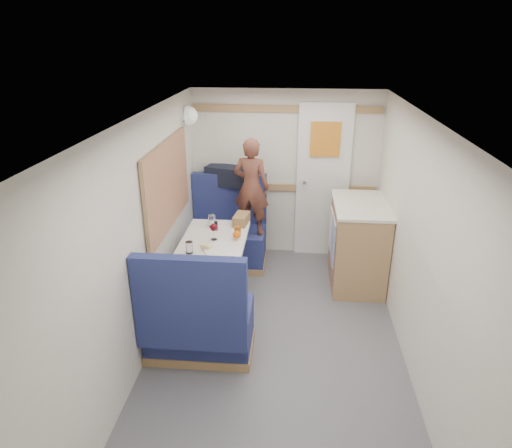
# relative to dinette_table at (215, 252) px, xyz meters

# --- Properties ---
(floor) EXTENTS (4.50, 4.50, 0.00)m
(floor) POSITION_rel_dinette_table_xyz_m (0.65, -1.00, -0.57)
(floor) COLOR #515156
(floor) RESTS_ON ground
(ceiling) EXTENTS (4.50, 4.50, 0.00)m
(ceiling) POSITION_rel_dinette_table_xyz_m (0.65, -1.00, 1.43)
(ceiling) COLOR silver
(ceiling) RESTS_ON wall_back
(wall_back) EXTENTS (2.20, 0.02, 2.00)m
(wall_back) POSITION_rel_dinette_table_xyz_m (0.65, 1.25, 0.43)
(wall_back) COLOR silver
(wall_back) RESTS_ON floor
(wall_left) EXTENTS (0.02, 4.50, 2.00)m
(wall_left) POSITION_rel_dinette_table_xyz_m (-0.45, -1.00, 0.43)
(wall_left) COLOR silver
(wall_left) RESTS_ON floor
(wall_right) EXTENTS (0.02, 4.50, 2.00)m
(wall_right) POSITION_rel_dinette_table_xyz_m (1.75, -1.00, 0.43)
(wall_right) COLOR silver
(wall_right) RESTS_ON floor
(oak_trim_low) EXTENTS (2.15, 0.02, 0.08)m
(oak_trim_low) POSITION_rel_dinette_table_xyz_m (0.65, 1.23, 0.28)
(oak_trim_low) COLOR #935E42
(oak_trim_low) RESTS_ON wall_back
(oak_trim_high) EXTENTS (2.15, 0.02, 0.08)m
(oak_trim_high) POSITION_rel_dinette_table_xyz_m (0.65, 1.23, 1.21)
(oak_trim_high) COLOR #935E42
(oak_trim_high) RESTS_ON wall_back
(side_window) EXTENTS (0.04, 1.30, 0.72)m
(side_window) POSITION_rel_dinette_table_xyz_m (-0.43, 0.00, 0.68)
(side_window) COLOR #9EA68D
(side_window) RESTS_ON wall_left
(rear_door) EXTENTS (0.62, 0.12, 1.86)m
(rear_door) POSITION_rel_dinette_table_xyz_m (1.10, 1.22, 0.41)
(rear_door) COLOR white
(rear_door) RESTS_ON wall_back
(dinette_table) EXTENTS (0.62, 0.92, 0.72)m
(dinette_table) POSITION_rel_dinette_table_xyz_m (0.00, 0.00, 0.00)
(dinette_table) COLOR white
(dinette_table) RESTS_ON floor
(bench_far) EXTENTS (0.90, 0.59, 1.05)m
(bench_far) POSITION_rel_dinette_table_xyz_m (-0.00, 0.86, -0.27)
(bench_far) COLOR navy
(bench_far) RESTS_ON floor
(bench_near) EXTENTS (0.90, 0.59, 1.05)m
(bench_near) POSITION_rel_dinette_table_xyz_m (-0.00, -0.86, -0.27)
(bench_near) COLOR navy
(bench_near) RESTS_ON floor
(ledge) EXTENTS (0.90, 0.14, 0.04)m
(ledge) POSITION_rel_dinette_table_xyz_m (-0.00, 1.12, 0.31)
(ledge) COLOR #935E42
(ledge) RESTS_ON bench_far
(dome_light) EXTENTS (0.20, 0.20, 0.20)m
(dome_light) POSITION_rel_dinette_table_xyz_m (-0.39, 0.85, 1.18)
(dome_light) COLOR white
(dome_light) RESTS_ON wall_left
(galley_counter) EXTENTS (0.57, 0.92, 0.92)m
(galley_counter) POSITION_rel_dinette_table_xyz_m (1.47, 0.55, -0.10)
(galley_counter) COLOR #935E42
(galley_counter) RESTS_ON floor
(person) EXTENTS (0.44, 0.33, 1.10)m
(person) POSITION_rel_dinette_table_xyz_m (0.29, 0.76, 0.43)
(person) COLOR brown
(person) RESTS_ON bench_far
(duffel_bag) EXTENTS (0.51, 0.35, 0.22)m
(duffel_bag) POSITION_rel_dinette_table_xyz_m (-0.04, 1.12, 0.45)
(duffel_bag) COLOR black
(duffel_bag) RESTS_ON ledge
(tray) EXTENTS (0.34, 0.38, 0.02)m
(tray) POSITION_rel_dinette_table_xyz_m (0.08, -0.30, 0.16)
(tray) COLOR white
(tray) RESTS_ON dinette_table
(orange_fruit) EXTENTS (0.07, 0.07, 0.07)m
(orange_fruit) POSITION_rel_dinette_table_xyz_m (0.22, -0.03, 0.21)
(orange_fruit) COLOR #DD5A09
(orange_fruit) RESTS_ON tray
(cheese_block) EXTENTS (0.11, 0.09, 0.03)m
(cheese_block) POSITION_rel_dinette_table_xyz_m (-0.03, -0.27, 0.19)
(cheese_block) COLOR #E3DC83
(cheese_block) RESTS_ON tray
(wine_glass) EXTENTS (0.08, 0.08, 0.17)m
(wine_glass) POSITION_rel_dinette_table_xyz_m (0.01, -0.05, 0.28)
(wine_glass) COLOR white
(wine_glass) RESTS_ON dinette_table
(tumbler_left) EXTENTS (0.07, 0.07, 0.11)m
(tumbler_left) POSITION_rel_dinette_table_xyz_m (-0.17, -0.35, 0.21)
(tumbler_left) COLOR white
(tumbler_left) RESTS_ON dinette_table
(tumbler_mid) EXTENTS (0.07, 0.07, 0.12)m
(tumbler_mid) POSITION_rel_dinette_table_xyz_m (-0.07, 0.28, 0.21)
(tumbler_mid) COLOR white
(tumbler_mid) RESTS_ON dinette_table
(beer_glass) EXTENTS (0.07, 0.07, 0.10)m
(beer_glass) POSITION_rel_dinette_table_xyz_m (0.22, 0.06, 0.21)
(beer_glass) COLOR #945215
(beer_glass) RESTS_ON dinette_table
(pepper_grinder) EXTENTS (0.04, 0.04, 0.10)m
(pepper_grinder) POSITION_rel_dinette_table_xyz_m (-0.01, 0.18, 0.20)
(pepper_grinder) COLOR black
(pepper_grinder) RESTS_ON dinette_table
(bread_loaf) EXTENTS (0.17, 0.26, 0.10)m
(bread_loaf) POSITION_rel_dinette_table_xyz_m (0.22, 0.38, 0.21)
(bread_loaf) COLOR brown
(bread_loaf) RESTS_ON dinette_table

